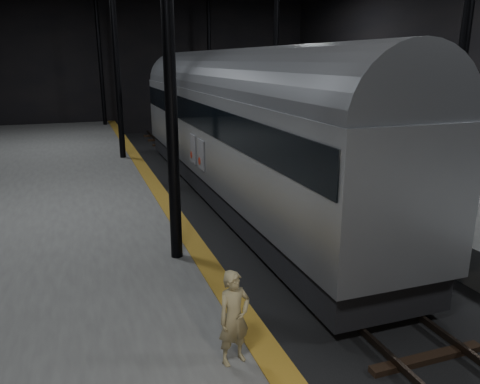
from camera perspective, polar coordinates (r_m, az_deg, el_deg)
name	(u,v)px	position (r m, az deg, el deg)	size (l,w,h in m)	color
ground	(264,223)	(15.95, 2.91, -3.84)	(44.00, 44.00, 0.00)	black
platform_left	(21,236)	(14.82, -25.12, -4.90)	(9.00, 43.80, 1.00)	#4C4C4A
platform_right	(443,190)	(19.79, 23.48, 0.26)	(9.00, 43.80, 1.00)	#4C4C4A
tactile_strip	(168,205)	(14.77, -8.80, -1.53)	(0.50, 43.80, 0.01)	olive
track	(264,221)	(15.93, 2.91, -3.61)	(2.40, 43.00, 0.24)	#3F3328
train	(233,120)	(18.24, -0.89, 8.82)	(3.15, 21.04, 5.63)	#A5A7AD
woman	(234,318)	(7.08, -0.72, -15.08)	(0.53, 0.35, 1.46)	#8F8157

